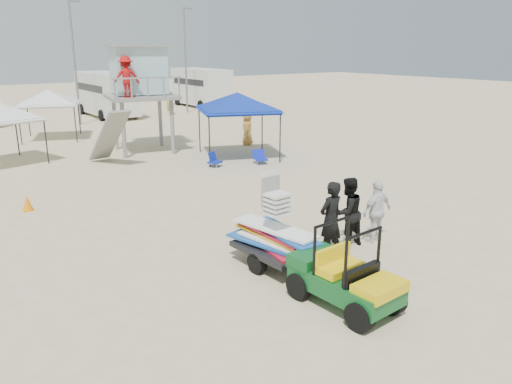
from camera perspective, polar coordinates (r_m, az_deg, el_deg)
ground at (r=11.49m, az=6.81°, el=-10.08°), size 140.00×140.00×0.00m
utility_cart at (r=10.21m, az=10.25°, el=-8.85°), size 1.26×2.30×1.69m
surf_trailer at (r=11.78m, az=2.13°, el=-4.84°), size 1.42×2.45×2.05m
man_left at (r=12.47m, az=8.52°, el=-3.14°), size 0.75×0.52×1.95m
man_mid at (r=13.22m, az=10.42°, el=-2.29°), size 0.92×0.72×1.87m
man_right at (r=13.69m, az=13.64°, el=-2.16°), size 1.01×0.43×1.72m
lifeguard_tower at (r=25.49m, az=-13.45°, el=12.94°), size 3.74×3.74×5.10m
canopy_blue at (r=23.56m, az=-2.13°, el=10.96°), size 4.39×4.39×3.46m
canopy_white_c at (r=30.74m, az=-22.70°, el=10.49°), size 3.85×3.85×3.20m
cone_near at (r=17.62m, az=-24.66°, el=-1.17°), size 0.34×0.34×0.50m
beach_chair_b at (r=22.06m, az=-4.86°, el=3.72°), size 0.72×0.80×0.64m
beach_chair_c at (r=22.52m, az=0.44°, el=4.04°), size 0.69×0.76×0.64m
rv_mid_right at (r=39.86m, az=-16.73°, el=10.86°), size 2.64×7.00×3.25m
rv_far_right at (r=44.94m, az=-6.31°, el=11.97°), size 2.64×6.60×3.25m
light_pole_left at (r=35.98m, az=-20.00°, el=13.59°), size 0.14×0.14×8.00m
light_pole_right at (r=40.77m, az=-8.04°, el=14.58°), size 0.14×0.14×8.00m
distant_beachgoers at (r=28.16m, az=-14.47°, el=7.09°), size 16.60×14.43×1.86m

